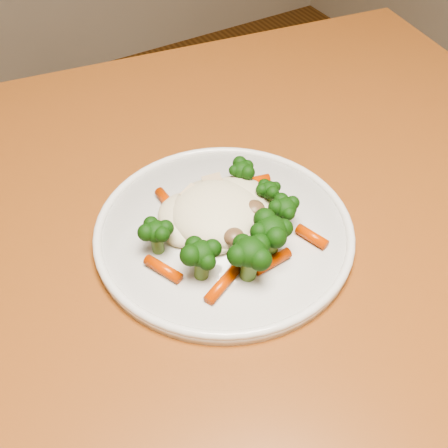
# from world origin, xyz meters

# --- Properties ---
(dining_table) EXTENTS (1.31, 0.97, 0.75)m
(dining_table) POSITION_xyz_m (-0.12, -0.19, 0.65)
(dining_table) COLOR #945022
(dining_table) RESTS_ON ground
(plate) EXTENTS (0.29, 0.29, 0.01)m
(plate) POSITION_xyz_m (-0.04, -0.24, 0.76)
(plate) COLOR white
(plate) RESTS_ON dining_table
(meal) EXTENTS (0.19, 0.19, 0.05)m
(meal) POSITION_xyz_m (-0.04, -0.25, 0.78)
(meal) COLOR beige
(meal) RESTS_ON plate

